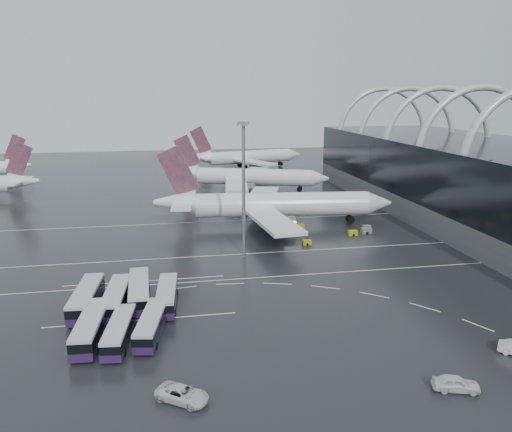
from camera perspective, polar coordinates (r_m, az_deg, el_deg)
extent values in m
plane|color=black|center=(93.77, 2.32, -6.47)|extent=(420.00, 420.00, 0.00)
cube|color=#575A5C|center=(136.73, 26.57, -0.10)|extent=(42.00, 160.00, 6.00)
cube|color=black|center=(134.92, 27.03, 4.03)|extent=(42.00, 160.00, 14.00)
torus|color=silver|center=(138.38, 23.95, 6.66)|extent=(33.80, 1.80, 33.80)
torus|color=silver|center=(154.37, 20.02, 7.65)|extent=(33.80, 1.80, 33.80)
torus|color=silver|center=(170.98, 16.83, 8.42)|extent=(33.80, 1.80, 33.80)
torus|color=silver|center=(188.04, 14.20, 9.04)|extent=(33.80, 1.80, 33.80)
cube|color=white|center=(91.94, 2.60, -6.90)|extent=(120.00, 0.25, 0.01)
cube|color=white|center=(104.85, 0.89, -4.22)|extent=(120.00, 0.25, 0.01)
cube|color=white|center=(131.33, -1.49, -0.48)|extent=(120.00, 0.25, 0.01)
cube|color=white|center=(77.11, -12.97, -11.52)|extent=(28.00, 0.25, 0.01)
cube|color=white|center=(91.83, -12.58, -7.26)|extent=(28.00, 0.25, 0.01)
cylinder|color=white|center=(125.75, 3.04, 1.34)|extent=(43.75, 10.54, 6.02)
cone|color=white|center=(131.22, 13.85, 1.48)|extent=(6.83, 6.64, 6.02)
cone|color=white|center=(124.99, -9.27, 1.58)|extent=(10.96, 7.08, 6.02)
cube|color=#3C1762|center=(123.51, -8.93, 5.08)|extent=(10.01, 1.67, 12.77)
cube|color=white|center=(124.83, -8.32, 1.60)|extent=(6.61, 19.08, 0.52)
cube|color=white|center=(112.88, 1.78, -0.44)|extent=(9.93, 26.57, 0.83)
cube|color=white|center=(138.06, 0.64, 2.23)|extent=(14.94, 26.93, 0.83)
cylinder|color=slate|center=(117.20, 3.10, -0.85)|extent=(6.05, 4.11, 3.53)
cylinder|color=slate|center=(135.22, 2.09, 1.16)|extent=(6.05, 4.11, 3.53)
cube|color=black|center=(126.26, 1.15, -0.53)|extent=(13.09, 7.92, 2.28)
cylinder|color=white|center=(169.56, -0.23, 4.51)|extent=(38.47, 17.86, 5.58)
cone|color=white|center=(167.64, 7.34, 4.28)|extent=(7.27, 7.15, 5.58)
cone|color=white|center=(174.71, -8.12, 4.97)|extent=(10.90, 8.40, 5.58)
cube|color=#3C1762|center=(173.49, -7.89, 7.28)|extent=(8.95, 3.55, 11.82)
cube|color=white|center=(174.17, -7.51, 4.96)|extent=(9.71, 17.77, 0.48)
cube|color=white|center=(158.64, -2.27, 3.63)|extent=(9.59, 24.67, 0.77)
cube|color=white|center=(181.96, -0.84, 4.97)|extent=(18.13, 24.07, 0.77)
cylinder|color=slate|center=(161.71, -1.03, 3.21)|extent=(6.06, 4.81, 3.27)
cylinder|color=slate|center=(178.52, -0.10, 4.23)|extent=(6.06, 4.81, 3.27)
cube|color=black|center=(170.85, -1.50, 3.27)|extent=(12.91, 9.57, 2.11)
cylinder|color=white|center=(222.53, -0.65, 6.78)|extent=(38.06, 14.56, 5.64)
cone|color=white|center=(232.07, 4.33, 7.04)|extent=(7.02, 6.88, 5.64)
cone|color=white|center=(214.08, -6.53, 6.67)|extent=(10.80, 7.81, 5.64)
cube|color=#3C1762|center=(213.59, -6.33, 8.60)|extent=(9.23, 2.82, 11.96)
cube|color=white|center=(214.67, -6.03, 6.70)|extent=(8.45, 18.04, 0.49)
cube|color=white|center=(210.02, -0.29, 6.19)|extent=(16.74, 24.84, 0.78)
cube|color=white|center=(232.27, -2.75, 6.92)|extent=(7.61, 24.52, 0.78)
cylinder|color=slate|center=(214.52, 0.05, 5.88)|extent=(5.99, 4.49, 3.31)
cylinder|color=slate|center=(230.44, -1.75, 6.44)|extent=(5.99, 4.49, 3.31)
cube|color=black|center=(221.54, -1.58, 5.73)|extent=(12.82, 8.85, 2.14)
cone|color=white|center=(173.68, -24.93, 3.66)|extent=(9.69, 6.28, 5.32)
cube|color=#3C1762|center=(173.08, -25.45, 5.86)|extent=(8.85, 1.50, 11.28)
cube|color=white|center=(174.34, -25.50, 3.64)|extent=(5.89, 16.86, 0.46)
cone|color=white|center=(214.53, -25.45, 5.28)|extent=(9.21, 5.81, 5.12)
cube|color=#3C1762|center=(213.96, -25.86, 6.99)|extent=(8.52, 1.21, 10.85)
cube|color=white|center=(214.85, -25.91, 5.24)|extent=(5.24, 16.15, 0.44)
cube|color=#281440|center=(82.47, -18.77, -9.47)|extent=(4.03, 14.02, 1.17)
cube|color=black|center=(81.99, -18.84, -8.65)|extent=(4.07, 13.75, 1.38)
cube|color=silver|center=(81.65, -18.89, -8.05)|extent=(4.03, 14.02, 0.48)
cylinder|color=black|center=(78.37, -18.34, -11.04)|extent=(0.44, 1.09, 1.07)
cylinder|color=black|center=(79.05, -20.48, -11.00)|extent=(0.44, 1.09, 1.07)
cylinder|color=black|center=(86.33, -17.17, -8.58)|extent=(0.44, 1.09, 1.07)
cylinder|color=black|center=(86.94, -19.11, -8.58)|extent=(0.44, 1.09, 1.07)
cube|color=#281440|center=(81.53, -15.63, -9.54)|extent=(3.85, 13.36, 1.12)
cube|color=black|center=(81.06, -15.69, -8.75)|extent=(3.89, 13.10, 1.32)
cube|color=silver|center=(80.73, -15.73, -8.17)|extent=(3.85, 13.36, 0.46)
cylinder|color=black|center=(77.66, -15.05, -11.05)|extent=(0.42, 1.04, 1.01)
cylinder|color=black|center=(78.15, -17.13, -11.04)|extent=(0.42, 1.04, 1.01)
cylinder|color=black|center=(85.31, -14.23, -8.67)|extent=(0.42, 1.04, 1.01)
cylinder|color=black|center=(85.76, -16.12, -8.68)|extent=(0.42, 1.04, 1.01)
cube|color=#281440|center=(83.05, -13.18, -8.91)|extent=(3.59, 13.93, 1.17)
cube|color=black|center=(82.57, -13.23, -8.09)|extent=(3.64, 13.66, 1.38)
cube|color=silver|center=(82.23, -13.26, -7.49)|extent=(3.59, 13.93, 0.48)
cylinder|color=black|center=(79.12, -12.09, -10.37)|extent=(0.41, 1.08, 1.06)
cylinder|color=black|center=(79.20, -14.27, -10.47)|extent=(0.41, 1.08, 1.06)
cylinder|color=black|center=(87.28, -12.17, -8.01)|extent=(0.41, 1.08, 1.06)
cylinder|color=black|center=(87.36, -14.13, -8.10)|extent=(0.41, 1.08, 1.06)
cube|color=#281440|center=(80.88, -10.13, -9.46)|extent=(3.66, 12.73, 1.06)
cube|color=black|center=(80.43, -10.16, -8.70)|extent=(3.70, 12.48, 1.26)
cube|color=silver|center=(80.11, -10.19, -8.14)|extent=(3.66, 12.73, 0.44)
cylinder|color=black|center=(77.28, -9.28, -10.88)|extent=(0.40, 0.99, 0.97)
cylinder|color=black|center=(77.48, -11.31, -10.91)|extent=(0.40, 0.99, 0.97)
cylinder|color=black|center=(84.64, -9.03, -8.60)|extent=(0.40, 0.99, 0.97)
cylinder|color=black|center=(84.83, -10.87, -8.64)|extent=(0.40, 0.99, 0.97)
cube|color=#281440|center=(72.96, -18.29, -12.62)|extent=(3.85, 13.52, 1.13)
cube|color=black|center=(72.44, -18.37, -11.75)|extent=(3.90, 13.26, 1.34)
cube|color=silver|center=(72.06, -18.42, -11.10)|extent=(3.85, 13.52, 0.46)
cylinder|color=black|center=(69.14, -17.78, -14.51)|extent=(0.43, 1.05, 1.03)
cylinder|color=black|center=(69.77, -20.15, -14.45)|extent=(0.43, 1.05, 1.03)
cylinder|color=black|center=(76.64, -16.57, -11.50)|extent=(0.43, 1.05, 1.03)
cylinder|color=black|center=(77.20, -18.70, -11.48)|extent=(0.43, 1.05, 1.03)
cube|color=#281440|center=(71.25, -15.32, -13.15)|extent=(3.91, 12.18, 1.01)
cube|color=black|center=(70.76, -15.38, -12.36)|extent=(3.94, 11.95, 1.20)
cube|color=silver|center=(70.42, -15.42, -11.77)|extent=(3.91, 12.18, 0.41)
cylinder|color=black|center=(67.86, -14.82, -14.92)|extent=(0.42, 0.95, 0.92)
cylinder|color=black|center=(68.37, -17.00, -14.84)|extent=(0.42, 0.95, 0.92)
cylinder|color=black|center=(74.55, -13.77, -12.10)|extent=(0.42, 0.95, 0.92)
cylinder|color=black|center=(75.02, -15.74, -12.06)|extent=(0.42, 0.95, 0.92)
cube|color=#281440|center=(72.09, -11.83, -12.59)|extent=(4.72, 12.40, 1.03)
cube|color=black|center=(71.61, -11.87, -11.79)|extent=(4.73, 12.17, 1.21)
cube|color=silver|center=(71.26, -11.90, -11.20)|extent=(4.72, 12.40, 0.42)
cylinder|color=black|center=(68.65, -11.34, -14.35)|extent=(0.48, 0.97, 0.93)
cylinder|color=black|center=(69.16, -13.52, -14.24)|extent=(0.48, 0.97, 0.93)
cylinder|color=black|center=(75.45, -10.26, -11.58)|extent=(0.48, 0.97, 0.93)
cylinder|color=black|center=(75.92, -12.23, -11.51)|extent=(0.48, 0.97, 0.93)
imported|color=white|center=(58.09, -8.42, -19.49)|extent=(6.49, 5.62, 1.66)
imported|color=white|center=(63.29, 21.88, -17.33)|extent=(5.56, 3.57, 1.76)
cylinder|color=gray|center=(99.26, -1.42, 2.67)|extent=(0.66, 0.66, 26.59)
cube|color=gray|center=(97.52, -1.47, 10.52)|extent=(2.09, 2.09, 0.76)
cube|color=silver|center=(97.53, -1.47, 10.35)|extent=(1.90, 1.90, 0.38)
cube|color=#B3A217|center=(119.48, 11.00, -1.91)|extent=(2.15, 1.27, 1.17)
cube|color=slate|center=(125.36, 12.51, -1.26)|extent=(1.94, 1.15, 1.06)
cube|color=#B3A217|center=(110.84, 5.83, -3.01)|extent=(1.90, 1.13, 1.04)
cube|color=slate|center=(121.86, 12.49, -1.64)|extent=(2.39, 1.41, 1.30)
cube|color=#B3A217|center=(123.62, 5.05, -1.18)|extent=(2.06, 1.22, 1.12)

